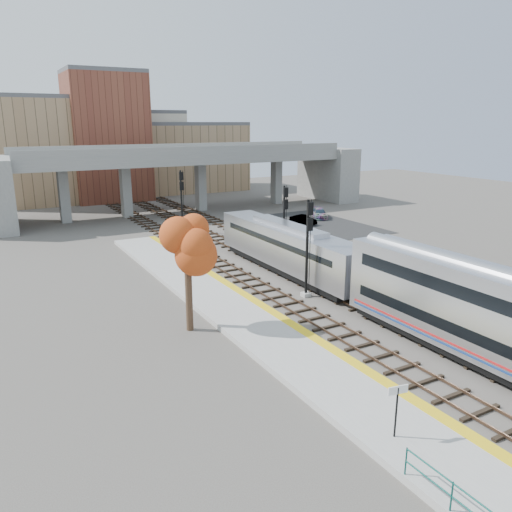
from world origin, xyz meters
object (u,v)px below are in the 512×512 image
signal_mast_near (308,249)px  tree (187,246)px  signal_mast_far (182,202)px  car_a (286,228)px  signal_mast_mid (284,224)px  car_b (303,220)px  locomotive (288,247)px  car_c (320,213)px

signal_mast_near → tree: size_ratio=0.99×
signal_mast_near → signal_mast_far: bearing=90.0°
car_a → tree: bearing=-138.3°
signal_mast_mid → car_b: 17.16m
locomotive → tree: 14.44m
locomotive → car_c: (17.41, 19.12, -1.60)m
car_c → car_a: bearing=-120.7°
tree → car_a: (20.61, 21.14, -4.87)m
signal_mast_far → car_b: bearing=-10.8°
signal_mast_mid → car_c: size_ratio=1.60×
signal_mast_near → car_a: size_ratio=2.28×
locomotive → signal_mast_mid: bearing=62.1°
car_a → car_c: car_c is taller
locomotive → car_a: size_ratio=5.95×
signal_mast_mid → tree: (-14.01, -11.14, 1.98)m
locomotive → signal_mast_far: bearing=96.1°
signal_mast_near → signal_mast_far: size_ratio=1.00×
signal_mast_mid → car_a: size_ratio=2.19×
tree → car_c: (29.42, 26.48, -4.78)m
car_c → signal_mast_mid: bearing=-107.0°
tree → car_b: (25.03, 23.97, -4.82)m
signal_mast_far → tree: size_ratio=0.99×
locomotive → signal_mast_far: (-2.10, 19.51, 1.39)m
locomotive → signal_mast_far: 19.67m
locomotive → tree: size_ratio=2.59×
car_b → signal_mast_far: bearing=149.8°
signal_mast_mid → signal_mast_far: 16.26m
signal_mast_mid → car_b: signal_mast_mid is taller
tree → signal_mast_near: bearing=8.6°
car_a → car_b: bearing=28.5°
car_b → car_a: bearing=-166.7°
signal_mast_near → car_c: bearing=52.0°
signal_mast_near → car_b: (15.12, 22.48, -3.05)m
signal_mast_mid → car_b: bearing=49.3°
signal_mast_near → signal_mast_mid: 10.48m
car_c → signal_mast_far: bearing=-153.0°
signal_mast_far → car_c: signal_mast_far is taller
locomotive → signal_mast_far: signal_mast_far is taller
signal_mast_far → tree: tree is taller
locomotive → car_a: locomotive is taller
locomotive → signal_mast_near: (-2.10, -5.87, 1.40)m
signal_mast_near → tree: (-9.91, -1.49, 1.78)m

